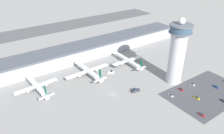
# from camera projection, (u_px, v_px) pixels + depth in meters

# --- Properties ---
(ground_plane) EXTENTS (1000.00, 1000.00, 0.00)m
(ground_plane) POSITION_uv_depth(u_px,v_px,m) (113.00, 94.00, 164.27)
(ground_plane) COLOR gray
(terminal_building) EXTENTS (255.97, 25.00, 14.11)m
(terminal_building) POSITION_uv_depth(u_px,v_px,m) (72.00, 54.00, 211.49)
(terminal_building) COLOR #A3A8B2
(terminal_building) RESTS_ON ground
(runway_strip) EXTENTS (383.95, 44.00, 0.01)m
(runway_strip) POSITION_uv_depth(u_px,v_px,m) (37.00, 31.00, 293.72)
(runway_strip) COLOR #515154
(runway_strip) RESTS_ON ground
(control_tower) EXTENTS (17.47, 17.47, 53.36)m
(control_tower) POSITION_uv_depth(u_px,v_px,m) (177.00, 52.00, 168.31)
(control_tower) COLOR #BCBCC1
(control_tower) RESTS_ON ground
(parking_lot_surface) EXTENTS (64.00, 40.00, 0.01)m
(parking_lot_surface) POSITION_uv_depth(u_px,v_px,m) (206.00, 93.00, 166.24)
(parking_lot_surface) COLOR #424247
(parking_lot_surface) RESTS_ON ground
(airplane_gate_alpha) EXTENTS (34.29, 38.50, 13.61)m
(airplane_gate_alpha) POSITION_uv_depth(u_px,v_px,m) (37.00, 86.00, 166.13)
(airplane_gate_alpha) COLOR silver
(airplane_gate_alpha) RESTS_ON ground
(airplane_gate_bravo) EXTENTS (41.47, 39.79, 13.72)m
(airplane_gate_bravo) POSITION_uv_depth(u_px,v_px,m) (88.00, 71.00, 187.04)
(airplane_gate_bravo) COLOR white
(airplane_gate_bravo) RESTS_ON ground
(airplane_gate_charlie) EXTENTS (32.88, 39.49, 12.08)m
(airplane_gate_charlie) POSITION_uv_depth(u_px,v_px,m) (128.00, 60.00, 205.34)
(airplane_gate_charlie) COLOR white
(airplane_gate_charlie) RESTS_ON ground
(service_truck_catering) EXTENTS (5.81, 7.24, 2.71)m
(service_truck_catering) POSITION_uv_depth(u_px,v_px,m) (114.00, 65.00, 204.22)
(service_truck_catering) COLOR black
(service_truck_catering) RESTS_ON ground
(service_truck_fuel) EXTENTS (7.17, 3.62, 2.84)m
(service_truck_fuel) POSITION_uv_depth(u_px,v_px,m) (135.00, 90.00, 167.04)
(service_truck_fuel) COLOR black
(service_truck_fuel) RESTS_ON ground
(service_truck_baggage) EXTENTS (5.98, 5.56, 2.54)m
(service_truck_baggage) POSITION_uv_depth(u_px,v_px,m) (111.00, 72.00, 192.61)
(service_truck_baggage) COLOR black
(service_truck_baggage) RESTS_ON ground
(car_silver_sedan) EXTENTS (1.80, 4.11, 1.45)m
(car_silver_sedan) POSITION_uv_depth(u_px,v_px,m) (224.00, 101.00, 156.24)
(car_silver_sedan) COLOR black
(car_silver_sedan) RESTS_ON ground
(car_yellow_taxi) EXTENTS (1.90, 4.56, 1.58)m
(car_yellow_taxi) POSITION_uv_depth(u_px,v_px,m) (197.00, 98.00, 159.44)
(car_yellow_taxi) COLOR black
(car_yellow_taxi) RESTS_ON ground
(car_green_van) EXTENTS (1.94, 4.60, 1.53)m
(car_green_van) POSITION_uv_depth(u_px,v_px,m) (216.00, 87.00, 172.35)
(car_green_van) COLOR black
(car_green_van) RESTS_ON ground
(car_red_hatchback) EXTENTS (1.86, 4.34, 1.57)m
(car_red_hatchback) POSITION_uv_depth(u_px,v_px,m) (181.00, 89.00, 169.16)
(car_red_hatchback) COLOR black
(car_red_hatchback) RESTS_ON ground
(car_maroon_suv) EXTENTS (1.86, 4.21, 1.54)m
(car_maroon_suv) POSITION_uv_depth(u_px,v_px,m) (202.00, 115.00, 142.98)
(car_maroon_suv) COLOR black
(car_maroon_suv) RESTS_ON ground
(car_navy_sedan) EXTENTS (2.01, 4.07, 1.53)m
(car_navy_sedan) POSITION_uv_depth(u_px,v_px,m) (192.00, 84.00, 175.56)
(car_navy_sedan) COLOR black
(car_navy_sedan) RESTS_ON ground
(car_black_suv) EXTENTS (2.03, 4.40, 1.37)m
(car_black_suv) POSITION_uv_depth(u_px,v_px,m) (171.00, 95.00, 162.35)
(car_black_suv) COLOR black
(car_black_suv) RESTS_ON ground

